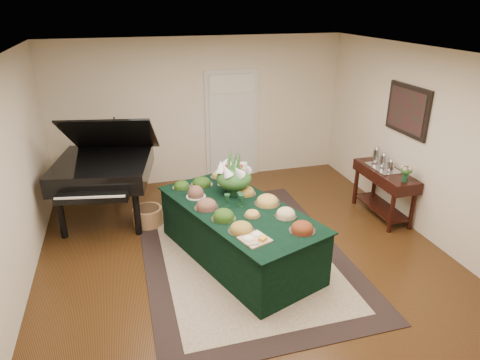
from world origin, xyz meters
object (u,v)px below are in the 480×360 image
object	(u,v)px
floral_centerpiece	(234,174)
mahogany_sideboard	(385,181)
grand_piano	(104,168)
buffet_table	(238,233)

from	to	relation	value
floral_centerpiece	mahogany_sideboard	xyz separation A→B (m)	(2.53, 0.12, -0.45)
floral_centerpiece	mahogany_sideboard	size ratio (longest dim) A/B	0.41
grand_piano	mahogany_sideboard	bearing A→B (deg)	-14.82
buffet_table	floral_centerpiece	size ratio (longest dim) A/B	5.22
floral_centerpiece	grand_piano	xyz separation A→B (m)	(-1.76, 1.26, -0.20)
floral_centerpiece	mahogany_sideboard	world-z (taller)	floral_centerpiece
floral_centerpiece	grand_piano	world-z (taller)	grand_piano
buffet_table	floral_centerpiece	xyz separation A→B (m)	(0.06, 0.44, 0.68)
grand_piano	floral_centerpiece	bearing A→B (deg)	-35.51
buffet_table	mahogany_sideboard	world-z (taller)	mahogany_sideboard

